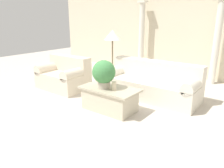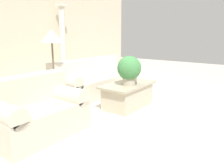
# 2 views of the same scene
# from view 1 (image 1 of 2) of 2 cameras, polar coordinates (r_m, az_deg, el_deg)

# --- Properties ---
(ground_plane) EXTENTS (16.00, 16.00, 0.00)m
(ground_plane) POSITION_cam_1_polar(r_m,az_deg,el_deg) (4.87, 1.21, -5.26)
(ground_plane) COLOR beige
(wall_back) EXTENTS (10.00, 0.06, 3.20)m
(wall_back) POSITION_cam_1_polar(r_m,az_deg,el_deg) (7.41, 16.88, 14.41)
(wall_back) COLOR beige
(wall_back) RESTS_ON ground_plane
(sofa_long) EXTENTS (2.25, 0.85, 0.85)m
(sofa_long) POSITION_cam_1_polar(r_m,az_deg,el_deg) (5.26, 10.25, 0.14)
(sofa_long) COLOR beige
(sofa_long) RESTS_ON ground_plane
(loveseat) EXTENTS (1.32, 0.85, 0.85)m
(loveseat) POSITION_cam_1_polar(r_m,az_deg,el_deg) (5.98, -12.35, 2.18)
(loveseat) COLOR beige
(loveseat) RESTS_ON ground_plane
(coffee_table) EXTENTS (1.19, 0.65, 0.48)m
(coffee_table) POSITION_cam_1_polar(r_m,az_deg,el_deg) (4.49, -0.63, -3.88)
(coffee_table) COLOR beige
(coffee_table) RESTS_ON ground_plane
(potted_plant) EXTENTS (0.47, 0.47, 0.57)m
(potted_plant) POSITION_cam_1_polar(r_m,az_deg,el_deg) (4.33, -2.14, 2.91)
(potted_plant) COLOR #B2A893
(potted_plant) RESTS_ON coffee_table
(pillar_candle) EXTENTS (0.09, 0.09, 0.17)m
(pillar_candle) POSITION_cam_1_polar(r_m,az_deg,el_deg) (4.26, 0.52, -0.52)
(pillar_candle) COLOR beige
(pillar_candle) RESTS_ON coffee_table
(floor_lamp) EXTENTS (0.44, 0.44, 1.54)m
(floor_lamp) POSITION_cam_1_polar(r_m,az_deg,el_deg) (5.71, 0.12, 12.10)
(floor_lamp) COLOR brown
(floor_lamp) RESTS_ON ground_plane
(column_left) EXTENTS (0.26, 0.26, 2.36)m
(column_left) POSITION_cam_1_polar(r_m,az_deg,el_deg) (7.63, 7.71, 12.06)
(column_left) COLOR silver
(column_left) RESTS_ON ground_plane
(column_right) EXTENTS (0.26, 0.26, 2.36)m
(column_right) POSITION_cam_1_polar(r_m,az_deg,el_deg) (6.77, 25.68, 9.96)
(column_right) COLOR silver
(column_right) RESTS_ON ground_plane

